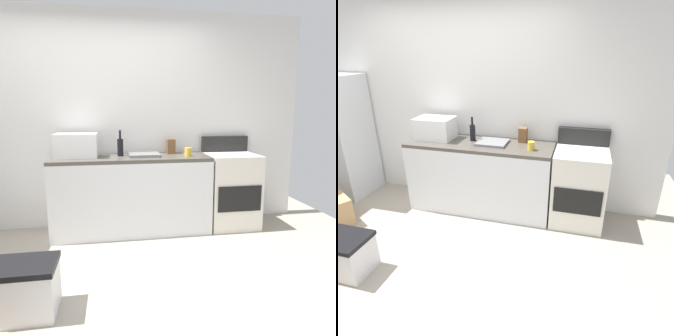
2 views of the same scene
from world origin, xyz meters
TOP-DOWN VIEW (x-y plane):
  - ground_plane at (0.00, 0.00)m, footprint 6.00×6.00m
  - wall_back at (0.00, 1.55)m, footprint 5.00×0.10m
  - kitchen_counter at (0.30, 1.20)m, footprint 1.80×0.60m
  - stove_oven at (1.52, 1.21)m, footprint 0.60×0.61m
  - microwave at (-0.31, 1.24)m, footprint 0.46×0.34m
  - sink_basin at (0.46, 1.22)m, footprint 0.36×0.32m
  - wine_bottle at (0.18, 1.27)m, footprint 0.07×0.07m
  - coffee_mug at (0.95, 1.11)m, footprint 0.08×0.08m
  - knife_block at (0.80, 1.38)m, footprint 0.10×0.10m
  - storage_bin at (-0.54, -0.26)m, footprint 0.46×0.36m

SIDE VIEW (x-z plane):
  - ground_plane at x=0.00m, z-range 0.00..0.00m
  - storage_bin at x=-0.54m, z-range 0.00..0.38m
  - kitchen_counter at x=0.30m, z-range 0.00..0.90m
  - stove_oven at x=1.52m, z-range -0.08..1.02m
  - sink_basin at x=0.46m, z-range 0.90..0.93m
  - coffee_mug at x=0.95m, z-range 0.90..1.00m
  - knife_block at x=0.80m, z-range 0.90..1.08m
  - wine_bottle at x=0.18m, z-range 0.86..1.16m
  - microwave at x=-0.31m, z-range 0.90..1.17m
  - wall_back at x=0.00m, z-range 0.00..2.60m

